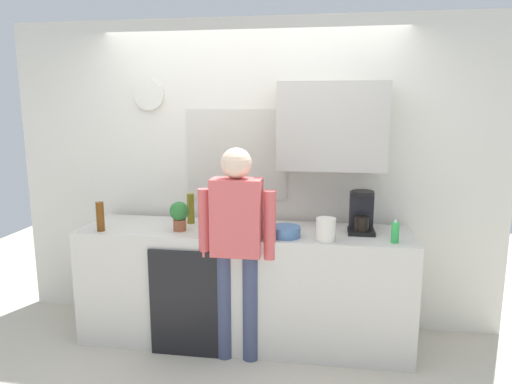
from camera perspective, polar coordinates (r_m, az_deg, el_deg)
The scene contains 14 objects.
ground_plane at distance 3.72m, azimuth -2.28°, elevation -19.82°, with size 8.00×8.00×0.00m, color beige.
kitchen_counter at distance 3.78m, azimuth -1.45°, elevation -11.45°, with size 2.61×0.64×0.93m, color beige.
dishwasher_panel at distance 3.59m, azimuth -8.73°, elevation -13.63°, with size 0.56×0.02×0.84m, color black.
back_wall_assembly at distance 3.92m, azimuth 0.79°, elevation 3.00°, with size 4.21×0.42×2.60m.
coffee_maker at distance 3.59m, azimuth 12.97°, elevation -2.66°, with size 0.20×0.20×0.33m.
bottle_amber_beer at distance 3.75m, azimuth -18.78°, elevation -2.90°, with size 0.06×0.06×0.23m, color brown.
bottle_olive_oil at distance 3.82m, azimuth -8.12°, elevation -2.04°, with size 0.06×0.06×0.25m, color olive.
bottle_red_vinegar at distance 3.58m, azimuth -2.95°, elevation -3.07°, with size 0.06×0.06×0.22m, color maroon.
cup_white_mug at distance 3.76m, azimuth -4.81°, elevation -3.40°, with size 0.08×0.08×0.10m, color white.
mixing_bowl at distance 3.42m, azimuth 3.70°, elevation -4.94°, with size 0.22×0.22×0.08m, color #4C72A5.
potted_plant at distance 3.61m, azimuth -9.50°, elevation -2.72°, with size 0.15×0.15×0.23m.
dish_soap at distance 3.40m, azimuth 16.90°, elevation -4.78°, with size 0.06×0.06×0.18m.
storage_canister at distance 3.33m, azimuth 8.65°, elevation -4.65°, with size 0.14×0.14×0.17m, color silver.
person_at_sink at distance 3.34m, azimuth -2.40°, elevation -5.66°, with size 0.57×0.22×1.60m.
Camera 1 is at (0.62, -3.15, 1.88)m, focal length 32.20 mm.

